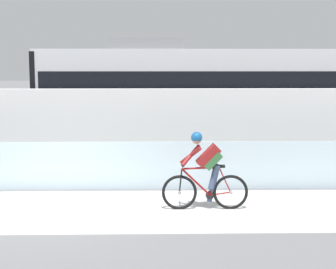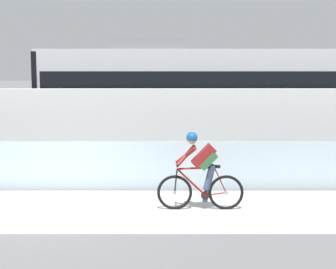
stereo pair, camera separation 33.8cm
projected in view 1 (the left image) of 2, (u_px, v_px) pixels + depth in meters
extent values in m
plane|color=slate|center=(50.00, 210.00, 10.67)|extent=(200.00, 200.00, 0.00)
cube|color=beige|center=(50.00, 210.00, 10.67)|extent=(32.00, 3.20, 0.01)
cube|color=silver|center=(65.00, 166.00, 12.43)|extent=(32.00, 0.05, 1.14)
cube|color=silver|center=(76.00, 132.00, 14.14)|extent=(32.00, 0.36, 2.32)
cube|color=#595654|center=(88.00, 158.00, 16.75)|extent=(32.00, 0.08, 0.01)
cube|color=#595654|center=(94.00, 151.00, 18.18)|extent=(32.00, 0.08, 0.01)
cube|color=silver|center=(207.00, 97.00, 17.31)|extent=(11.00, 2.50, 3.10)
cube|color=black|center=(208.00, 87.00, 17.26)|extent=(10.56, 2.54, 1.04)
cube|color=red|center=(207.00, 138.00, 17.49)|extent=(10.78, 2.53, 0.28)
cube|color=slate|center=(147.00, 44.00, 17.04)|extent=(2.40, 1.10, 0.36)
cube|color=#232326|center=(102.00, 144.00, 17.43)|extent=(1.40, 1.88, 0.20)
cylinder|color=black|center=(99.00, 149.00, 16.72)|extent=(0.60, 0.10, 0.60)
cylinder|color=black|center=(104.00, 142.00, 18.15)|extent=(0.60, 0.10, 0.60)
cube|color=#232326|center=(311.00, 143.00, 17.59)|extent=(1.40, 1.88, 0.20)
cylinder|color=black|center=(318.00, 148.00, 16.88)|extent=(0.60, 0.10, 0.60)
cylinder|color=black|center=(305.00, 142.00, 18.31)|extent=(0.60, 0.10, 0.60)
cube|color=black|center=(42.00, 98.00, 17.18)|extent=(0.16, 2.54, 2.94)
torus|color=black|center=(179.00, 192.00, 10.69)|extent=(0.72, 0.06, 0.72)
cylinder|color=#99999E|center=(179.00, 192.00, 10.69)|extent=(0.07, 0.10, 0.07)
torus|color=black|center=(231.00, 192.00, 10.71)|extent=(0.72, 0.06, 0.72)
cylinder|color=#99999E|center=(231.00, 192.00, 10.71)|extent=(0.07, 0.10, 0.07)
cylinder|color=maroon|center=(196.00, 182.00, 10.67)|extent=(0.60, 0.04, 0.58)
cylinder|color=maroon|center=(214.00, 181.00, 10.67)|extent=(0.22, 0.04, 0.59)
cylinder|color=maroon|center=(200.00, 168.00, 10.63)|extent=(0.76, 0.04, 0.07)
cylinder|color=maroon|center=(220.00, 194.00, 10.71)|extent=(0.43, 0.03, 0.09)
cylinder|color=maroon|center=(225.00, 180.00, 10.68)|extent=(0.27, 0.02, 0.53)
cylinder|color=black|center=(181.00, 181.00, 10.66)|extent=(0.08, 0.03, 0.49)
cube|color=black|center=(219.00, 166.00, 10.64)|extent=(0.24, 0.10, 0.05)
cylinder|color=black|center=(182.00, 164.00, 10.61)|extent=(0.03, 0.58, 0.03)
cylinder|color=#262628|center=(210.00, 195.00, 10.71)|extent=(0.18, 0.02, 0.18)
cube|color=maroon|center=(208.00, 156.00, 10.60)|extent=(0.50, 0.28, 0.51)
cube|color=#336638|center=(213.00, 160.00, 10.62)|extent=(0.38, 0.30, 0.38)
sphere|color=tan|center=(197.00, 139.00, 10.55)|extent=(0.20, 0.20, 0.20)
sphere|color=#195999|center=(197.00, 137.00, 10.55)|extent=(0.23, 0.23, 0.23)
cylinder|color=maroon|center=(191.00, 155.00, 10.59)|extent=(0.44, 0.41, 0.41)
cylinder|color=maroon|center=(191.00, 155.00, 10.59)|extent=(0.44, 0.41, 0.41)
cylinder|color=#384766|center=(213.00, 183.00, 10.68)|extent=(0.29, 0.33, 0.80)
cylinder|color=#384766|center=(213.00, 177.00, 10.66)|extent=(0.29, 0.33, 0.54)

